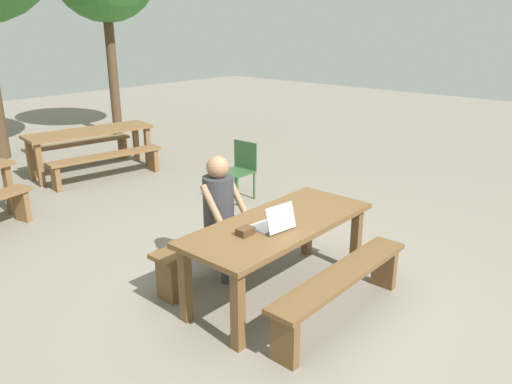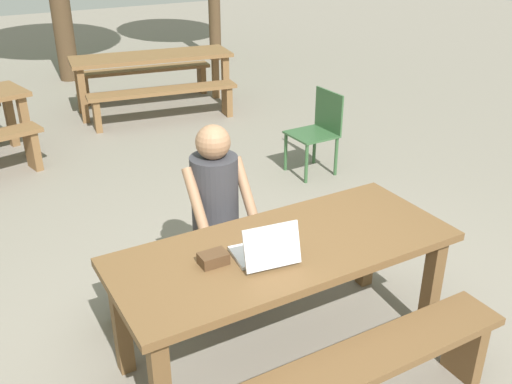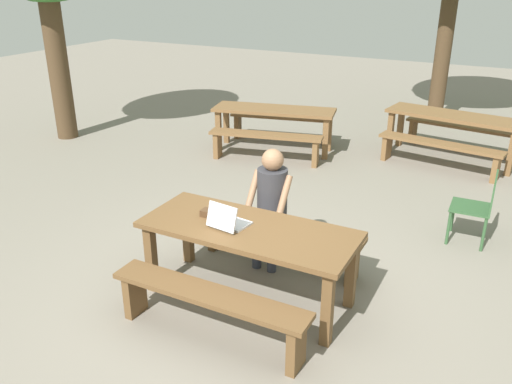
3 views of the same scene
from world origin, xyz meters
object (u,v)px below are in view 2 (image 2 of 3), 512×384
picnic_table_front (284,261)px  picnic_table_rear (152,64)px  small_pouch (213,259)px  person_seated (217,202)px  laptop (265,250)px  plastic_chair (318,130)px

picnic_table_front → picnic_table_rear: (1.09, 5.13, -0.01)m
small_pouch → picnic_table_rear: 5.32m
person_seated → laptop: bearing=-95.7°
person_seated → picnic_table_rear: person_seated is taller
small_pouch → picnic_table_rear: size_ratio=0.07×
picnic_table_rear → small_pouch: bearing=-98.4°
picnic_table_front → laptop: bearing=-157.0°
small_pouch → person_seated: bearing=62.2°
laptop → small_pouch: size_ratio=2.30×
laptop → picnic_table_front: bearing=-149.3°
person_seated → plastic_chair: size_ratio=1.51×
picnic_table_front → plastic_chair: bearing=50.7°
laptop → small_pouch: bearing=-13.3°
person_seated → small_pouch: bearing=-117.8°
picnic_table_rear → person_seated: bearing=-96.6°
laptop → plastic_chair: bearing=-123.3°
plastic_chair → picnic_table_front: bearing=-40.6°
person_seated → picnic_table_rear: 4.60m
plastic_chair → picnic_table_rear: bearing=-167.3°
picnic_table_front → small_pouch: bearing=176.3°
picnic_table_front → plastic_chair: plastic_chair is taller
laptop → plastic_chair: laptop is taller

